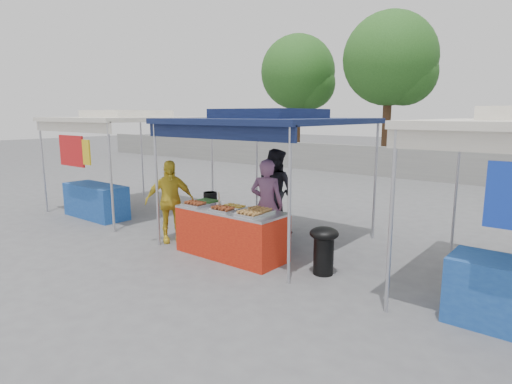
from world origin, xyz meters
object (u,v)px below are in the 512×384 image
Objects in this scene: vendor_table at (231,233)px; customer_person at (170,201)px; wok_burner at (324,246)px; helper_man at (275,191)px; vendor_woman at (267,204)px; cooking_pot at (210,196)px.

customer_person is (-1.52, -0.09, 0.38)m from vendor_table.
wok_burner is 2.52m from helper_man.
customer_person is at bearing -174.32° from wok_burner.
vendor_woman reaches higher than customer_person.
vendor_table is 1.19× the size of vendor_woman.
wok_burner is 0.48× the size of customer_person.
vendor_table is at bearing -171.96° from wok_burner.
vendor_woman is at bearing 122.79° from helper_man.
vendor_woman is 1.12m from helper_man.
cooking_pot is 0.16× the size of customer_person.
helper_man is 2.18m from customer_person.
vendor_woman is (1.07, 0.39, -0.09)m from cooking_pot.
customer_person is at bearing -148.42° from cooking_pot.
helper_man is 1.11× the size of customer_person.
vendor_woman is at bearing 19.97° from cooking_pot.
cooking_pot is at bearing 177.81° from wok_burner.
vendor_table reaches higher than wok_burner.
helper_man reaches higher than cooking_pot.
helper_man is (0.54, 1.38, -0.04)m from cooking_pot.
wok_burner is at bearing -50.90° from customer_person.
vendor_woman is at bearing 72.12° from vendor_table.
vendor_table is 0.87m from vendor_woman.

